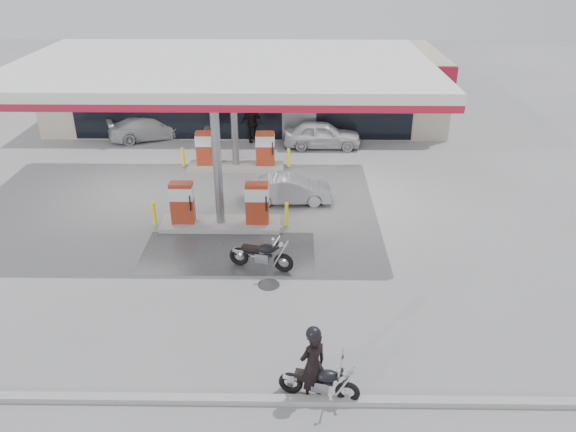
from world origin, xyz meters
name	(u,v)px	position (x,y,z in m)	size (l,w,h in m)	color
ground	(214,253)	(0.00, 0.00, 0.00)	(90.00, 90.00, 0.00)	gray
wet_patch	(228,253)	(0.50, 0.00, 0.00)	(6.00, 3.00, 0.00)	#4C4C4F
drain_cover	(269,285)	(2.00, -2.00, 0.00)	(0.70, 0.70, 0.01)	#38383A
kerb	(175,399)	(0.00, -7.00, 0.07)	(28.00, 0.25, 0.15)	gray
store_building	(248,86)	(0.01, 15.94, 2.01)	(22.00, 8.22, 4.00)	#B1A694
canopy	(223,69)	(0.00, 5.00, 5.27)	(16.00, 10.02, 5.51)	silver
pump_island_near	(220,209)	(0.00, 2.00, 0.71)	(5.14, 1.30, 1.78)	#9E9E99
pump_island_far	(236,154)	(0.00, 8.00, 0.71)	(5.14, 1.30, 1.78)	#9E9E99
main_motorcycle	(320,383)	(3.44, -6.81, 0.45)	(1.95, 0.84, 1.01)	black
biker_main	(313,365)	(3.25, -6.77, 0.95)	(0.69, 0.46, 1.90)	black
parked_motorcycle	(262,255)	(1.74, -1.01, 0.50)	(2.18, 1.01, 1.14)	black
sedan_white	(322,135)	(4.20, 11.01, 0.68)	(1.61, 3.99, 1.36)	silver
attendant	(208,143)	(-1.43, 9.00, 0.87)	(0.84, 0.66, 1.73)	#535458
hatchback_silver	(290,189)	(2.59, 4.20, 0.57)	(1.20, 3.44, 1.13)	#A7A9AF
parked_car_left	(150,127)	(-5.06, 12.25, 0.64)	(1.79, 4.40, 1.28)	#B1B4B9
parked_car_right	(372,120)	(7.14, 14.00, 0.58)	(1.93, 4.18, 1.16)	#521114
biker_walking	(252,123)	(0.50, 11.80, 1.02)	(1.19, 0.50, 2.04)	black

